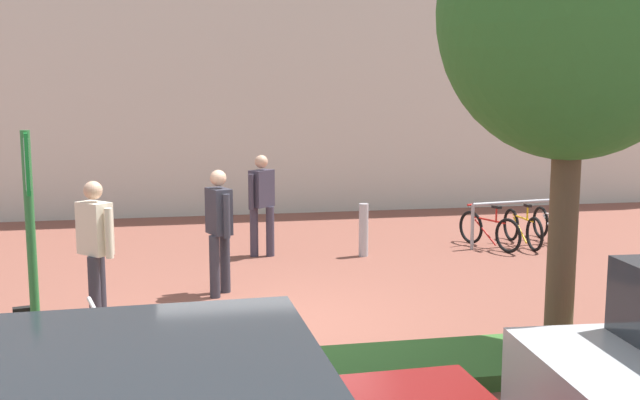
% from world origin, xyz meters
% --- Properties ---
extents(ground_plane, '(60.00, 60.00, 0.00)m').
position_xyz_m(ground_plane, '(0.00, 0.00, 0.00)').
color(ground_plane, brown).
extents(planter_strip, '(7.00, 1.10, 0.16)m').
position_xyz_m(planter_strip, '(0.36, -1.75, 0.08)').
color(planter_strip, '#336028').
rests_on(planter_strip, ground).
extents(tree_sidewalk, '(2.56, 2.56, 4.91)m').
position_xyz_m(tree_sidewalk, '(2.69, -1.82, 3.48)').
color(tree_sidewalk, brown).
rests_on(tree_sidewalk, ground).
extents(parking_sign_post, '(0.11, 0.36, 2.42)m').
position_xyz_m(parking_sign_post, '(-2.26, -1.75, 1.58)').
color(parking_sign_post, '#2D7238').
rests_on(parking_sign_post, ground).
extents(bike_at_sign, '(1.65, 0.52, 0.86)m').
position_xyz_m(bike_at_sign, '(-2.19, -1.58, 0.35)').
color(bike_at_sign, black).
rests_on(bike_at_sign, ground).
extents(bike_rack_cluster, '(2.09, 1.73, 0.83)m').
position_xyz_m(bike_rack_cluster, '(5.08, 3.78, 0.35)').
color(bike_rack_cluster, '#99999E').
rests_on(bike_rack_cluster, ground).
extents(bollard_steel, '(0.16, 0.16, 0.90)m').
position_xyz_m(bollard_steel, '(2.05, 3.47, 0.45)').
color(bollard_steel, '#ADADB2').
rests_on(bollard_steel, ground).
extents(person_casual_tan, '(0.45, 0.47, 1.72)m').
position_xyz_m(person_casual_tan, '(-1.98, 0.52, 0.98)').
color(person_casual_tan, '#2D2D38').
rests_on(person_casual_tan, ground).
extents(person_suited_navy, '(0.36, 0.58, 1.72)m').
position_xyz_m(person_suited_navy, '(-0.48, 1.51, 0.98)').
color(person_suited_navy, '#2D2D38').
rests_on(person_suited_navy, ground).
extents(person_suited_dark, '(0.48, 0.44, 1.72)m').
position_xyz_m(person_suited_dark, '(0.36, 3.80, 0.98)').
color(person_suited_dark, '#383342').
rests_on(person_suited_dark, ground).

